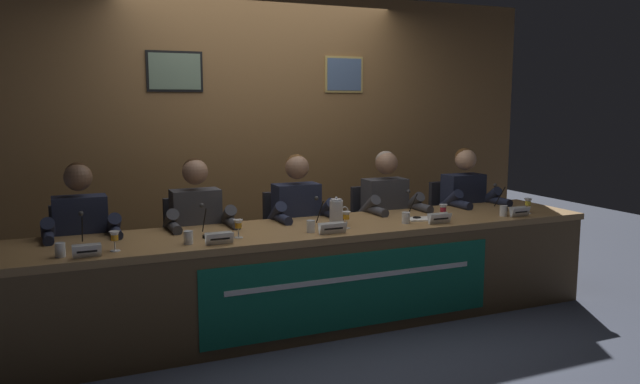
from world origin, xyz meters
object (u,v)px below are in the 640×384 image
chair_left (194,258)px  panelist_left (199,228)px  juice_glass_left (238,225)px  chair_far_left (82,269)px  microphone_left (205,226)px  panelist_center (300,220)px  chair_right (378,239)px  water_cup_right (406,218)px  nameplate_far_left (87,251)px  microphone_far_right (501,201)px  nameplate_center (333,228)px  water_cup_center (311,227)px  juice_glass_center (346,217)px  chair_far_right (454,232)px  nameplate_right (440,218)px  panelist_far_right (468,206)px  microphone_right (414,209)px  nameplate_left (219,238)px  juice_glass_far_right (528,203)px  nameplate_far_right (520,212)px  microphone_center (321,217)px  conference_table (327,258)px  chair_center (291,248)px  juice_glass_far_left (115,237)px  water_cup_far_right (503,211)px  water_cup_left (188,238)px  microphone_far_left (83,236)px  water_pitcher_central (336,212)px  panelist_far_left (82,237)px  document_stack_right (421,219)px  panelist_right (389,212)px  juice_glass_right (443,209)px

chair_left → panelist_left: size_ratio=0.73×
juice_glass_left → chair_far_left: bearing=142.1°
microphone_left → panelist_center: panelist_center is taller
chair_right → water_cup_right: 0.86m
nameplate_far_left → microphone_far_right: 3.30m
nameplate_center → water_cup_center: size_ratio=2.33×
water_cup_center → juice_glass_center: bearing=4.6°
nameplate_far_left → chair_far_right: 3.39m
nameplate_right → panelist_far_right: (0.77, 0.68, -0.06)m
chair_right → panelist_far_right: size_ratio=0.73×
panelist_center → microphone_right: size_ratio=5.64×
nameplate_left → juice_glass_far_right: 2.58m
juice_glass_far_right → microphone_far_right: bearing=113.8°
chair_far_right → juice_glass_left: bearing=-162.0°
juice_glass_center → nameplate_far_left: bearing=-175.1°
microphone_right → nameplate_far_right: size_ratio=1.28×
microphone_center → nameplate_far_right: bearing=-9.0°
conference_table → microphone_center: 0.30m
chair_center → nameplate_far_right: (1.59, -0.90, 0.34)m
juice_glass_far_left → chair_right: chair_right is taller
water_cup_far_right → microphone_left: bearing=175.2°
nameplate_far_left → panelist_center: panelist_center is taller
water_cup_left → water_cup_center: bearing=0.9°
microphone_far_left → chair_far_right: bearing=10.7°
nameplate_far_right → microphone_far_right: 0.31m
water_cup_center → water_pitcher_central: 0.34m
microphone_center → nameplate_right: bearing=-15.3°
chair_center → water_cup_right: (0.62, -0.76, 0.34)m
juice_glass_far_left → nameplate_left: juice_glass_far_left is taller
nameplate_center → chair_center: bearing=87.7°
panelist_far_left → document_stack_right: 2.47m
chair_right → nameplate_right: chair_right is taller
nameplate_far_right → panelist_far_left: bearing=167.8°
chair_far_right → water_pitcher_central: size_ratio=4.25×
nameplate_right → water_cup_right: bearing=153.5°
chair_center → microphone_far_right: size_ratio=4.13×
panelist_left → panelist_right: 1.62m
nameplate_far_left → panelist_right: size_ratio=0.13×
nameplate_center → water_pitcher_central: (0.16, 0.29, 0.05)m
microphone_left → microphone_far_right: bearing=0.7°
juice_glass_right → microphone_far_right: bearing=14.7°
nameplate_left → nameplate_right: bearing=0.4°
panelist_right → water_cup_far_right: 0.92m
panelist_center → juice_glass_far_right: panelist_center is taller
chair_center → microphone_right: bearing=-38.6°
nameplate_center → chair_right: size_ratio=0.22×
microphone_far_left → panelist_center: 1.69m
microphone_far_left → panelist_left: 0.93m
chair_far_left → water_cup_far_right: 3.24m
nameplate_far_left → nameplate_far_right: size_ratio=0.95×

